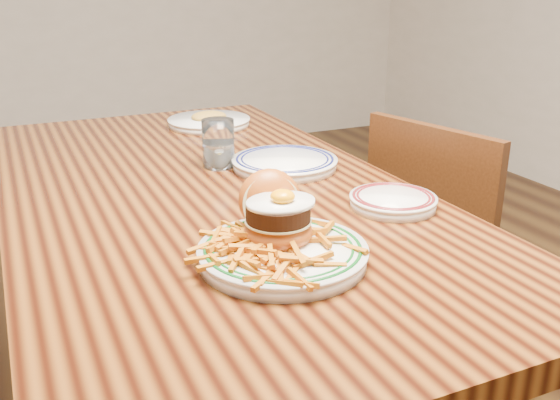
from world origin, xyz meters
name	(u,v)px	position (x,y,z in m)	size (l,w,h in m)	color
table	(208,224)	(0.00, 0.00, 0.66)	(0.85, 1.60, 0.75)	black
chair_right	(448,260)	(0.67, -0.04, 0.45)	(0.48, 0.48, 0.85)	#3F210D
main_plate	(280,238)	(0.00, -0.40, 0.79)	(0.28, 0.30, 0.14)	white
side_plate	(393,200)	(0.30, -0.28, 0.77)	(0.18, 0.18, 0.03)	white
rear_plate	(285,162)	(0.22, 0.05, 0.77)	(0.26, 0.26, 0.03)	white
water_glass	(218,146)	(0.08, 0.13, 0.80)	(0.08, 0.08, 0.12)	white
far_plate	(209,121)	(0.19, 0.55, 0.77)	(0.25, 0.25, 0.05)	white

